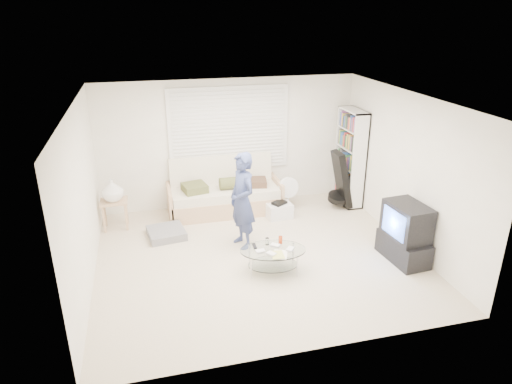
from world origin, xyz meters
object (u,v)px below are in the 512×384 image
object	(u,v)px
futon_sofa	(224,194)
bookshelf	(350,158)
tv_unit	(405,233)
coffee_table	(273,254)

from	to	relation	value
futon_sofa	bookshelf	world-z (taller)	bookshelf
tv_unit	coffee_table	xyz separation A→B (m)	(-2.08, 0.17, -0.16)
bookshelf	coffee_table	xyz separation A→B (m)	(-2.21, -2.17, -0.66)
futon_sofa	tv_unit	size ratio (longest dim) A/B	2.29
tv_unit	coffee_table	distance (m)	2.09
futon_sofa	bookshelf	distance (m)	2.59
tv_unit	coffee_table	world-z (taller)	tv_unit
futon_sofa	bookshelf	bearing A→B (deg)	-4.19
bookshelf	tv_unit	bearing A→B (deg)	-93.06
bookshelf	coffee_table	distance (m)	3.16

